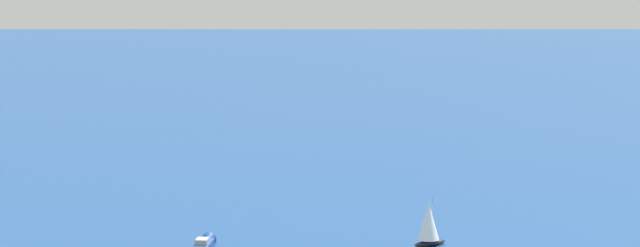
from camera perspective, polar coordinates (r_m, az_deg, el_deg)
motorboat_near_centre at (r=209.85m, az=-5.67°, el=-5.90°), size 6.52×10.46×2.98m
sailboat_inshore at (r=211.08m, az=5.34°, el=-4.90°), size 7.24×4.69×9.00m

